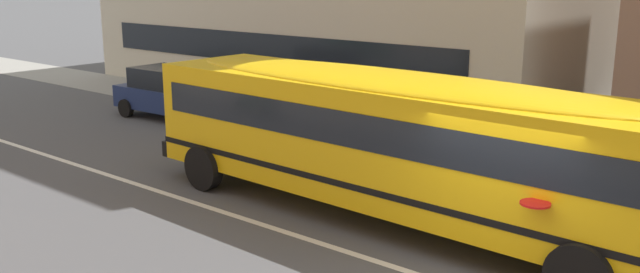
{
  "coord_description": "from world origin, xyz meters",
  "views": [
    {
      "loc": [
        4.19,
        -8.67,
        4.68
      ],
      "look_at": [
        -3.75,
        0.92,
        1.65
      ],
      "focal_mm": 38.33,
      "sensor_mm": 36.0,
      "label": 1
    }
  ],
  "objects": [
    {
      "name": "sidewalk_far",
      "position": [
        0.0,
        7.67,
        0.01
      ],
      "size": [
        120.0,
        3.0,
        0.01
      ],
      "primitive_type": "cube",
      "color": "gray",
      "rests_on": "ground_plane"
    },
    {
      "name": "school_bus",
      "position": [
        -2.49,
        1.84,
        1.69
      ],
      "size": [
        12.79,
        3.24,
        2.84
      ],
      "rotation": [
        0.0,
        0.0,
        -0.03
      ],
      "color": "yellow",
      "rests_on": "ground_plane"
    },
    {
      "name": "parked_car_dark_blue_past_driveway",
      "position": [
        -13.47,
        5.05,
        0.84
      ],
      "size": [
        3.95,
        1.99,
        1.64
      ],
      "rotation": [
        0.0,
        0.0,
        0.03
      ],
      "color": "navy",
      "rests_on": "ground_plane"
    }
  ]
}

